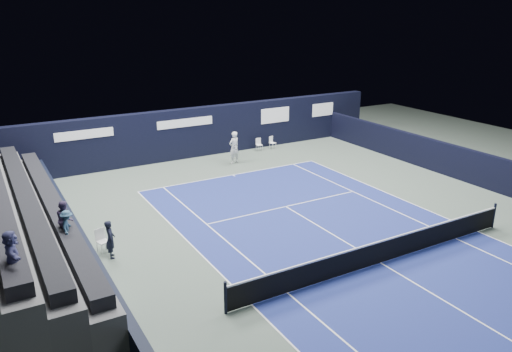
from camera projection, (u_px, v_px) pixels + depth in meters
The scene contains 12 objects.
ground at pixel (346, 242), 20.05m from camera, with size 48.00×48.00×0.00m, color #4B594E.
court_surface at pixel (381, 263), 18.41m from camera, with size 10.97×23.77×0.01m, color navy.
enclosure_wall_right at pixel (446, 159), 28.02m from camera, with size 0.30×22.00×1.80m, color black.
folding_chair_back_a at pixel (259, 142), 32.96m from camera, with size 0.39×0.42×0.82m.
folding_chair_back_b at pixel (272, 142), 33.43m from camera, with size 0.45×0.44×0.82m.
line_judge_chair at pixel (102, 239), 19.15m from camera, with size 0.52×0.51×0.94m.
line_judge at pixel (110, 239), 18.63m from camera, with size 0.54×0.36×1.49m, color black.
court_markings at pixel (381, 263), 18.40m from camera, with size 11.03×23.83×0.00m.
tennis_net at pixel (382, 251), 18.25m from camera, with size 12.90×0.10×1.10m.
back_sponsor_wall at pixel (199, 132), 31.47m from camera, with size 26.00×0.63×3.10m.
side_barrier_left at pixel (80, 243), 18.63m from camera, with size 0.33×22.00×1.20m.
tennis_player at pixel (234, 147), 30.04m from camera, with size 0.81×0.93×1.97m.
Camera 1 is at (-12.20, -11.93, 8.92)m, focal length 35.00 mm.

